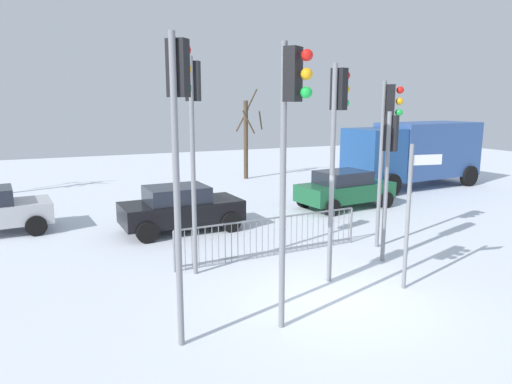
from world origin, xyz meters
TOP-DOWN VIEW (x-y plane):
  - ground_plane at (0.00, 0.00)m, footprint 60.00×60.00m
  - traffic_light_rear_right at (-3.38, -0.37)m, footprint 0.46×0.47m
  - traffic_light_mid_left at (0.57, 1.08)m, footprint 0.54×0.39m
  - traffic_light_rear_left at (-2.19, 2.88)m, footprint 0.43×0.51m
  - traffic_light_foreground_right at (2.63, 1.79)m, footprint 0.50×0.43m
  - traffic_light_mid_right at (-1.52, -0.68)m, footprint 0.44×0.49m
  - traffic_light_foreground_left at (3.26, 2.69)m, footprint 0.50×0.43m
  - direction_sign_post at (1.81, -0.01)m, footprint 0.78×0.18m
  - pedestrian_guard_railing at (-0.01, 3.24)m, footprint 5.46×0.42m
  - car_green_near at (5.17, 7.46)m, footprint 3.98×2.31m
  - car_black_far at (-1.59, 6.71)m, footprint 3.89×2.10m
  - delivery_truck at (10.84, 10.03)m, footprint 7.26×3.34m
  - bare_tree_left at (4.42, 15.63)m, footprint 1.57×1.71m

SIDE VIEW (x-z plane):
  - ground_plane at x=0.00m, z-range 0.00..0.00m
  - pedestrian_guard_railing at x=-0.01m, z-range 0.02..1.09m
  - car_green_near at x=5.17m, z-range 0.03..1.50m
  - car_black_far at x=-1.59m, z-range 0.03..1.50m
  - delivery_truck at x=10.84m, z-range 0.19..3.29m
  - direction_sign_post at x=1.81m, z-range 0.19..3.43m
  - bare_tree_left at x=4.42m, z-range -0.11..4.65m
  - traffic_light_foreground_right at x=2.63m, z-range 0.90..4.79m
  - traffic_light_foreground_left at x=3.26m, z-range 1.09..5.76m
  - traffic_light_mid_left at x=0.57m, z-range 1.14..6.08m
  - traffic_light_mid_right at x=-1.52m, z-range 1.18..6.30m
  - traffic_light_rear_left at x=-2.19m, z-range 1.18..6.31m
  - traffic_light_rear_right at x=-3.38m, z-range 1.19..6.39m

